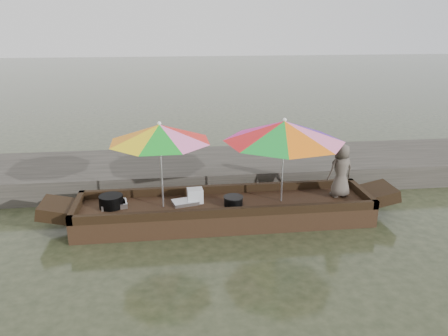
{
  "coord_description": "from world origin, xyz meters",
  "views": [
    {
      "loc": [
        -0.92,
        -7.24,
        3.49
      ],
      "look_at": [
        0.0,
        0.1,
        1.0
      ],
      "focal_mm": 35.0,
      "sensor_mm": 36.0,
      "label": 1
    }
  ],
  "objects": [
    {
      "name": "vendor",
      "position": [
        2.2,
        0.1,
        0.86
      ],
      "size": [
        0.56,
        0.42,
        1.02
      ],
      "primitive_type": "imported",
      "rotation": [
        0.0,
        0.0,
        3.35
      ],
      "color": "#514840",
      "rests_on": "boat_hull"
    },
    {
      "name": "cooking_pot",
      "position": [
        -2.02,
        0.09,
        0.46
      ],
      "size": [
        0.42,
        0.42,
        0.22
      ],
      "primitive_type": "cylinder",
      "color": "black",
      "rests_on": "boat_hull"
    },
    {
      "name": "supply_bag",
      "position": [
        -0.53,
        0.13,
        0.48
      ],
      "size": [
        0.29,
        0.24,
        0.26
      ],
      "primitive_type": "cube",
      "rotation": [
        0.0,
        0.0,
        0.05
      ],
      "color": "silver",
      "rests_on": "boat_hull"
    },
    {
      "name": "dock",
      "position": [
        0.0,
        2.2,
        0.25
      ],
      "size": [
        22.0,
        2.2,
        0.5
      ],
      "primitive_type": "cube",
      "color": "#2D2B26",
      "rests_on": "ground"
    },
    {
      "name": "charcoal_grill",
      "position": [
        0.14,
        -0.1,
        0.43
      ],
      "size": [
        0.33,
        0.33,
        0.16
      ],
      "primitive_type": "cylinder",
      "color": "black",
      "rests_on": "boat_hull"
    },
    {
      "name": "umbrella_stern",
      "position": [
        1.05,
        0.0,
        1.12
      ],
      "size": [
        2.5,
        2.5,
        1.55
      ],
      "primitive_type": null,
      "rotation": [
        0.0,
        0.0,
        -0.18
      ],
      "color": "#4E14A5",
      "rests_on": "boat_hull"
    },
    {
      "name": "umbrella_bow",
      "position": [
        -1.11,
        0.0,
        1.12
      ],
      "size": [
        2.33,
        2.33,
        1.55
      ],
      "primitive_type": null,
      "rotation": [
        0.0,
        0.0,
        0.42
      ],
      "color": "blue",
      "rests_on": "boat_hull"
    },
    {
      "name": "tray_scallop",
      "position": [
        -0.71,
        0.09,
        0.38
      ],
      "size": [
        0.51,
        0.41,
        0.06
      ],
      "primitive_type": "cube",
      "rotation": [
        0.0,
        0.0,
        0.24
      ],
      "color": "silver",
      "rests_on": "boat_hull"
    },
    {
      "name": "boat_hull",
      "position": [
        0.0,
        0.0,
        0.17
      ],
      "size": [
        5.32,
        1.2,
        0.35
      ],
      "primitive_type": "cube",
      "color": "black",
      "rests_on": "water"
    },
    {
      "name": "tray_crayfish",
      "position": [
        -1.98,
        0.1,
        0.39
      ],
      "size": [
        0.5,
        0.38,
        0.09
      ],
      "primitive_type": "cube",
      "rotation": [
        0.0,
        0.0,
        0.17
      ],
      "color": "silver",
      "rests_on": "boat_hull"
    },
    {
      "name": "water",
      "position": [
        0.0,
        0.0,
        0.0
      ],
      "size": [
        80.0,
        80.0,
        0.0
      ],
      "primitive_type": "plane",
      "color": "black",
      "rests_on": "ground"
    }
  ]
}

